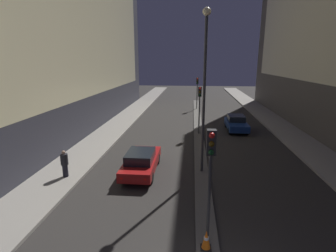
{
  "coord_description": "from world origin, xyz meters",
  "views": [
    {
      "loc": [
        -0.69,
        -5.74,
        6.75
      ],
      "look_at": [
        -2.97,
        18.97,
        0.5
      ],
      "focal_mm": 28.0,
      "sensor_mm": 36.0,
      "label": 1
    }
  ],
  "objects_px": {
    "traffic_light_mid": "(200,99)",
    "car_left_lane": "(141,161)",
    "traffic_light_far": "(197,86)",
    "pedestrian_on_left_sidewalk": "(65,163)",
    "traffic_cone_near": "(206,239)",
    "street_lamp": "(205,74)",
    "traffic_light_near": "(210,162)",
    "car_right_lane": "(236,123)"
  },
  "relations": [
    {
      "from": "traffic_light_near",
      "to": "street_lamp",
      "type": "xyz_separation_m",
      "value": [
        0.0,
        6.51,
        2.67
      ]
    },
    {
      "from": "traffic_light_far",
      "to": "traffic_cone_near",
      "type": "bearing_deg",
      "value": -90.14
    },
    {
      "from": "traffic_light_far",
      "to": "traffic_light_near",
      "type": "bearing_deg",
      "value": -90.0
    },
    {
      "from": "traffic_light_mid",
      "to": "street_lamp",
      "type": "relative_size",
      "value": 0.46
    },
    {
      "from": "traffic_light_mid",
      "to": "traffic_light_far",
      "type": "bearing_deg",
      "value": 90.0
    },
    {
      "from": "traffic_light_mid",
      "to": "car_left_lane",
      "type": "bearing_deg",
      "value": -112.77
    },
    {
      "from": "traffic_light_near",
      "to": "traffic_light_far",
      "type": "xyz_separation_m",
      "value": [
        0.0,
        27.98,
        0.0
      ]
    },
    {
      "from": "car_left_lane",
      "to": "traffic_cone_near",
      "type": "bearing_deg",
      "value": -61.17
    },
    {
      "from": "traffic_light_far",
      "to": "car_right_lane",
      "type": "xyz_separation_m",
      "value": [
        3.7,
        -11.13,
        -2.57
      ]
    },
    {
      "from": "traffic_light_near",
      "to": "street_lamp",
      "type": "bearing_deg",
      "value": 90.0
    },
    {
      "from": "pedestrian_on_left_sidewalk",
      "to": "traffic_light_far",
      "type": "bearing_deg",
      "value": 71.02
    },
    {
      "from": "traffic_light_mid",
      "to": "car_left_lane",
      "type": "distance_m",
      "value": 9.91
    },
    {
      "from": "traffic_light_far",
      "to": "traffic_cone_near",
      "type": "xyz_separation_m",
      "value": [
        -0.07,
        -28.38,
        -2.83
      ]
    },
    {
      "from": "traffic_light_far",
      "to": "traffic_cone_near",
      "type": "relative_size",
      "value": 5.95
    },
    {
      "from": "traffic_light_near",
      "to": "pedestrian_on_left_sidewalk",
      "type": "bearing_deg",
      "value": 148.35
    },
    {
      "from": "traffic_light_near",
      "to": "traffic_light_mid",
      "type": "bearing_deg",
      "value": 90.0
    },
    {
      "from": "traffic_cone_near",
      "to": "pedestrian_on_left_sidewalk",
      "type": "bearing_deg",
      "value": 146.05
    },
    {
      "from": "traffic_light_near",
      "to": "street_lamp",
      "type": "distance_m",
      "value": 7.04
    },
    {
      "from": "traffic_light_far",
      "to": "pedestrian_on_left_sidewalk",
      "type": "relative_size",
      "value": 2.74
    },
    {
      "from": "street_lamp",
      "to": "car_left_lane",
      "type": "xyz_separation_m",
      "value": [
        -3.7,
        -0.31,
        -5.26
      ]
    },
    {
      "from": "traffic_cone_near",
      "to": "car_left_lane",
      "type": "relative_size",
      "value": 0.15
    },
    {
      "from": "car_left_lane",
      "to": "pedestrian_on_left_sidewalk",
      "type": "distance_m",
      "value": 4.44
    },
    {
      "from": "street_lamp",
      "to": "pedestrian_on_left_sidewalk",
      "type": "height_order",
      "value": "street_lamp"
    },
    {
      "from": "street_lamp",
      "to": "traffic_light_far",
      "type": "bearing_deg",
      "value": 90.0
    },
    {
      "from": "traffic_light_mid",
      "to": "street_lamp",
      "type": "xyz_separation_m",
      "value": [
        0.0,
        -8.51,
        2.67
      ]
    },
    {
      "from": "traffic_light_mid",
      "to": "traffic_light_far",
      "type": "distance_m",
      "value": 12.96
    },
    {
      "from": "street_lamp",
      "to": "traffic_cone_near",
      "type": "distance_m",
      "value": 8.84
    },
    {
      "from": "traffic_light_far",
      "to": "car_left_lane",
      "type": "bearing_deg",
      "value": -99.64
    },
    {
      "from": "car_right_lane",
      "to": "street_lamp",
      "type": "bearing_deg",
      "value": -109.69
    },
    {
      "from": "traffic_light_mid",
      "to": "pedestrian_on_left_sidewalk",
      "type": "bearing_deg",
      "value": -128.11
    },
    {
      "from": "pedestrian_on_left_sidewalk",
      "to": "traffic_light_mid",
      "type": "bearing_deg",
      "value": 51.89
    },
    {
      "from": "street_lamp",
      "to": "pedestrian_on_left_sidewalk",
      "type": "xyz_separation_m",
      "value": [
        -7.94,
        -1.62,
        -5.02
      ]
    },
    {
      "from": "street_lamp",
      "to": "pedestrian_on_left_sidewalk",
      "type": "bearing_deg",
      "value": -168.49
    },
    {
      "from": "traffic_light_far",
      "to": "street_lamp",
      "type": "xyz_separation_m",
      "value": [
        0.0,
        -21.47,
        2.67
      ]
    },
    {
      "from": "traffic_light_near",
      "to": "car_left_lane",
      "type": "height_order",
      "value": "traffic_light_near"
    },
    {
      "from": "traffic_light_far",
      "to": "pedestrian_on_left_sidewalk",
      "type": "bearing_deg",
      "value": -108.98
    },
    {
      "from": "traffic_light_mid",
      "to": "traffic_cone_near",
      "type": "bearing_deg",
      "value": -90.25
    },
    {
      "from": "traffic_light_far",
      "to": "street_lamp",
      "type": "bearing_deg",
      "value": -90.0
    },
    {
      "from": "traffic_light_near",
      "to": "traffic_light_far",
      "type": "distance_m",
      "value": 27.98
    },
    {
      "from": "car_right_lane",
      "to": "pedestrian_on_left_sidewalk",
      "type": "distance_m",
      "value": 16.69
    },
    {
      "from": "traffic_light_far",
      "to": "street_lamp",
      "type": "height_order",
      "value": "street_lamp"
    },
    {
      "from": "traffic_light_near",
      "to": "car_right_lane",
      "type": "bearing_deg",
      "value": 77.61
    }
  ]
}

